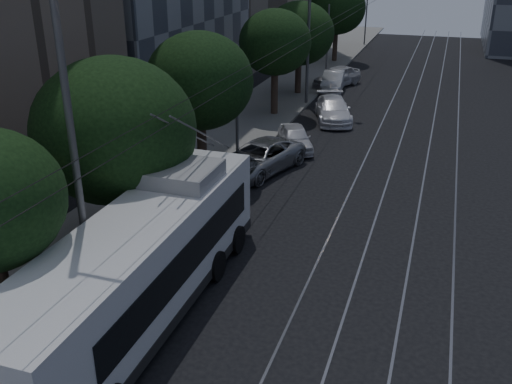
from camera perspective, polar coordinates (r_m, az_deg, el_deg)
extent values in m
plane|color=black|center=(17.57, 3.21, -11.16)|extent=(120.00, 120.00, 0.00)
cube|color=slate|center=(37.14, 0.33, 7.91)|extent=(5.00, 90.00, 0.15)
cube|color=gray|center=(35.60, 12.39, 6.57)|extent=(0.08, 90.00, 0.02)
cube|color=gray|center=(35.49, 14.70, 6.29)|extent=(0.08, 90.00, 0.02)
cube|color=gray|center=(35.44, 17.21, 5.98)|extent=(0.08, 90.00, 0.02)
cube|color=gray|center=(35.45, 19.53, 5.69)|extent=(0.08, 90.00, 0.02)
cylinder|color=black|center=(35.11, 6.24, 16.08)|extent=(0.02, 90.00, 0.02)
cylinder|color=black|center=(34.97, 7.41, 16.00)|extent=(0.02, 90.00, 0.02)
cylinder|color=#58585A|center=(26.56, -1.92, 8.16)|extent=(0.14, 0.14, 6.00)
cylinder|color=#58585A|center=(45.46, 7.14, 14.36)|extent=(0.14, 0.14, 6.00)
cylinder|color=#58585A|center=(65.02, 10.95, 16.78)|extent=(0.14, 0.14, 6.00)
cube|color=silver|center=(16.39, -11.53, -7.18)|extent=(2.60, 11.85, 2.81)
cube|color=black|center=(17.05, -11.19, -10.83)|extent=(2.64, 11.89, 0.35)
cube|color=black|center=(16.70, -10.74, -6.02)|extent=(2.64, 9.38, 1.04)
cube|color=black|center=(21.02, -3.77, 0.99)|extent=(2.01, 0.10, 0.99)
cube|color=gray|center=(18.01, -7.37, 1.84)|extent=(2.13, 2.18, 0.49)
cylinder|color=#58585A|center=(18.68, -7.00, 5.98)|extent=(0.06, 4.46, 2.40)
cylinder|color=#58585A|center=(18.44, -5.32, 5.82)|extent=(0.06, 4.46, 2.40)
cylinder|color=black|center=(15.27, -22.54, -17.02)|extent=(0.30, 0.99, 0.99)
cylinder|color=black|center=(19.49, -10.61, -6.11)|extent=(0.30, 0.99, 0.99)
cylinder|color=black|center=(18.54, -3.99, -7.37)|extent=(0.30, 0.99, 0.99)
cylinder|color=black|center=(20.95, -8.16, -3.74)|extent=(0.30, 0.99, 0.99)
cylinder|color=black|center=(20.07, -1.94, -4.77)|extent=(0.30, 0.99, 0.99)
imported|color=#9A9CA1|center=(27.15, 0.30, 3.48)|extent=(3.87, 5.71, 1.45)
imported|color=silver|center=(30.39, 3.92, 5.44)|extent=(2.93, 4.04, 1.28)
imported|color=white|center=(35.83, 7.72, 8.17)|extent=(3.36, 5.26, 1.42)
imported|color=silver|center=(43.71, 7.73, 10.91)|extent=(1.90, 4.41, 1.41)
imported|color=silver|center=(45.18, 8.13, 11.38)|extent=(3.47, 4.93, 1.56)
cylinder|color=#2D2119|center=(16.46, -23.83, -10.01)|extent=(0.44, 0.44, 2.87)
cylinder|color=#2D2119|center=(20.64, -13.10, -2.52)|extent=(0.44, 0.44, 2.31)
ellipsoid|color=black|center=(19.50, -13.95, 5.96)|extent=(5.44, 5.44, 4.89)
cylinder|color=#2D2119|center=(26.39, -5.41, 4.27)|extent=(0.44, 0.44, 2.75)
ellipsoid|color=black|center=(25.54, -5.68, 10.99)|extent=(4.78, 4.78, 4.30)
cylinder|color=#2D2119|center=(36.53, 1.85, 9.88)|extent=(0.44, 0.44, 2.93)
ellipsoid|color=black|center=(35.93, 1.92, 14.74)|extent=(4.44, 4.44, 3.99)
cylinder|color=#2D2119|center=(42.16, 4.23, 11.36)|extent=(0.44, 0.44, 2.51)
ellipsoid|color=black|center=(41.63, 4.36, 15.53)|extent=(4.91, 4.91, 4.42)
cylinder|color=#2D2119|center=(55.10, 7.90, 14.24)|extent=(0.44, 0.44, 2.91)
ellipsoid|color=black|center=(54.68, 8.11, 17.76)|extent=(5.19, 5.19, 4.67)
cylinder|color=#58585A|center=(15.33, -17.96, 5.34)|extent=(0.20, 0.20, 11.00)
cylinder|color=#58585A|center=(38.60, 5.30, 16.32)|extent=(0.20, 0.20, 10.60)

